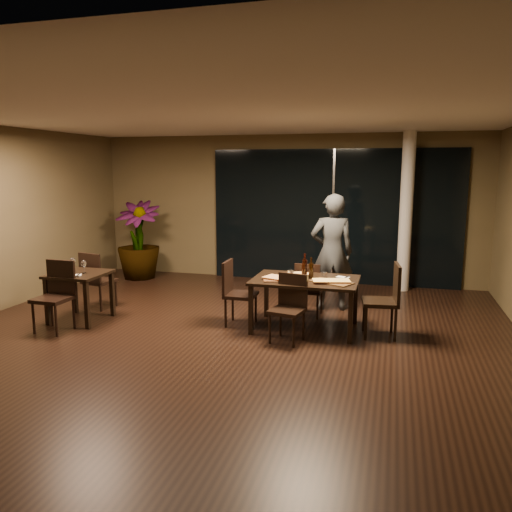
% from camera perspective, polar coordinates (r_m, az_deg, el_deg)
% --- Properties ---
extents(ground, '(8.00, 8.00, 0.00)m').
position_cam_1_polar(ground, '(6.91, -3.93, -9.62)').
color(ground, black).
rests_on(ground, ground).
extents(wall_back, '(8.00, 0.10, 3.00)m').
position_cam_1_polar(wall_back, '(10.45, 3.40, 5.49)').
color(wall_back, brown).
rests_on(wall_back, ground).
extents(ceiling, '(8.00, 8.00, 0.04)m').
position_cam_1_polar(ceiling, '(6.55, -4.25, 16.12)').
color(ceiling, white).
rests_on(ceiling, wall_back).
extents(window_panel, '(5.00, 0.06, 2.70)m').
position_cam_1_polar(window_panel, '(10.21, 8.80, 4.44)').
color(window_panel, black).
rests_on(window_panel, ground).
extents(column, '(0.24, 0.24, 3.00)m').
position_cam_1_polar(column, '(9.82, 16.76, 4.80)').
color(column, silver).
rests_on(column, ground).
extents(main_table, '(1.50, 1.00, 0.75)m').
position_cam_1_polar(main_table, '(7.22, 5.66, -3.20)').
color(main_table, black).
rests_on(main_table, ground).
extents(side_table, '(0.80, 0.80, 0.75)m').
position_cam_1_polar(side_table, '(8.08, -19.53, -2.70)').
color(side_table, black).
rests_on(side_table, ground).
extents(chair_main_far, '(0.42, 0.42, 0.87)m').
position_cam_1_polar(chair_main_far, '(7.87, 6.02, -3.53)').
color(chair_main_far, black).
rests_on(chair_main_far, ground).
extents(chair_main_near, '(0.50, 0.50, 0.91)m').
position_cam_1_polar(chair_main_near, '(6.79, 3.85, -5.50)').
color(chair_main_near, black).
rests_on(chair_main_near, ground).
extents(chair_main_left, '(0.46, 0.46, 0.97)m').
position_cam_1_polar(chair_main_left, '(7.45, -2.39, -3.83)').
color(chair_main_left, black).
rests_on(chair_main_left, ground).
extents(chair_main_right, '(0.53, 0.53, 1.03)m').
position_cam_1_polar(chair_main_right, '(7.13, 14.74, -4.48)').
color(chair_main_right, black).
rests_on(chair_main_right, ground).
extents(chair_side_far, '(0.52, 0.52, 0.96)m').
position_cam_1_polar(chair_side_far, '(8.68, -17.86, -2.35)').
color(chair_side_far, black).
rests_on(chair_side_far, ground).
extents(chair_side_near, '(0.48, 0.48, 1.01)m').
position_cam_1_polar(chair_side_near, '(7.76, -21.84, -3.81)').
color(chair_side_near, black).
rests_on(chair_side_near, ground).
extents(diner, '(0.74, 0.58, 1.92)m').
position_cam_1_polar(diner, '(8.25, 8.66, 0.40)').
color(diner, '#2B2E30').
rests_on(diner, ground).
extents(potted_plant, '(1.06, 1.06, 1.64)m').
position_cam_1_polar(potted_plant, '(10.85, -13.30, 1.79)').
color(potted_plant, '#20521B').
rests_on(potted_plant, ground).
extents(pizza_board_left, '(0.60, 0.42, 0.01)m').
position_cam_1_polar(pizza_board_left, '(7.10, 3.07, -2.72)').
color(pizza_board_left, '#4F2D19').
rests_on(pizza_board_left, main_table).
extents(pizza_board_right, '(0.64, 0.51, 0.01)m').
position_cam_1_polar(pizza_board_right, '(7.01, 8.59, -2.97)').
color(pizza_board_right, '#462E16').
rests_on(pizza_board_right, main_table).
extents(oblong_pizza_left, '(0.58, 0.40, 0.02)m').
position_cam_1_polar(oblong_pizza_left, '(7.09, 3.07, -2.59)').
color(oblong_pizza_left, maroon).
rests_on(oblong_pizza_left, pizza_board_left).
extents(oblong_pizza_right, '(0.53, 0.34, 0.02)m').
position_cam_1_polar(oblong_pizza_right, '(7.01, 8.59, -2.84)').
color(oblong_pizza_right, maroon).
rests_on(oblong_pizza_right, pizza_board_right).
extents(round_pizza, '(0.28, 0.28, 0.01)m').
position_cam_1_polar(round_pizza, '(7.49, 5.08, -2.08)').
color(round_pizza, '#AF3213').
rests_on(round_pizza, main_table).
extents(bottle_a, '(0.06, 0.06, 0.29)m').
position_cam_1_polar(bottle_a, '(7.21, 5.48, -1.43)').
color(bottle_a, black).
rests_on(bottle_a, main_table).
extents(bottle_b, '(0.07, 0.07, 0.31)m').
position_cam_1_polar(bottle_b, '(7.22, 6.32, -1.37)').
color(bottle_b, black).
rests_on(bottle_b, main_table).
extents(bottle_c, '(0.08, 0.08, 0.34)m').
position_cam_1_polar(bottle_c, '(7.32, 5.58, -1.05)').
color(bottle_c, black).
rests_on(bottle_c, main_table).
extents(tumbler_left, '(0.08, 0.08, 0.10)m').
position_cam_1_polar(tumbler_left, '(7.32, 3.98, -2.00)').
color(tumbler_left, white).
rests_on(tumbler_left, main_table).
extents(tumbler_right, '(0.07, 0.07, 0.09)m').
position_cam_1_polar(tumbler_right, '(7.30, 7.79, -2.16)').
color(tumbler_right, white).
rests_on(tumbler_right, main_table).
extents(napkin_near, '(0.20, 0.13, 0.01)m').
position_cam_1_polar(napkin_near, '(7.03, 9.96, -2.98)').
color(napkin_near, white).
rests_on(napkin_near, main_table).
extents(napkin_far, '(0.20, 0.14, 0.01)m').
position_cam_1_polar(napkin_far, '(7.34, 9.90, -2.43)').
color(napkin_far, white).
rests_on(napkin_far, main_table).
extents(wine_glass_a, '(0.09, 0.09, 0.20)m').
position_cam_1_polar(wine_glass_a, '(8.19, -20.20, -0.95)').
color(wine_glass_a, white).
rests_on(wine_glass_a, side_table).
extents(wine_glass_b, '(0.08, 0.08, 0.19)m').
position_cam_1_polar(wine_glass_b, '(7.98, -19.08, -1.21)').
color(wine_glass_b, white).
rests_on(wine_glass_b, side_table).
extents(side_napkin, '(0.21, 0.17, 0.01)m').
position_cam_1_polar(side_napkin, '(7.85, -20.01, -2.08)').
color(side_napkin, white).
rests_on(side_napkin, side_table).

